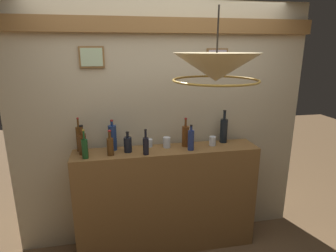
{
  "coord_description": "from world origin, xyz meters",
  "views": [
    {
      "loc": [
        -0.49,
        -1.7,
        2.06
      ],
      "look_at": [
        0.0,
        0.8,
        1.35
      ],
      "focal_mm": 30.11,
      "sensor_mm": 36.0,
      "label": 1
    }
  ],
  "objects_px": {
    "liquor_bottle_scotch": "(185,136)",
    "liquor_bottle_tequila": "(82,143)",
    "liquor_bottle_mezcal": "(110,146)",
    "liquor_bottle_vermouth": "(85,148)",
    "liquor_bottle_rum": "(191,140)",
    "liquor_bottle_sherry": "(146,145)",
    "glass_tumbler_shot": "(212,141)",
    "liquor_bottle_port": "(113,138)",
    "glass_tumbler_rocks": "(149,143)",
    "liquor_bottle_vodka": "(224,130)",
    "liquor_bottle_brandy": "(128,144)",
    "pendant_lamp": "(216,68)",
    "liquor_bottle_amaro": "(79,138)",
    "glass_tumbler_highball": "(167,142)"
  },
  "relations": [
    {
      "from": "liquor_bottle_port",
      "to": "liquor_bottle_sherry",
      "type": "bearing_deg",
      "value": -31.29
    },
    {
      "from": "liquor_bottle_tequila",
      "to": "glass_tumbler_shot",
      "type": "bearing_deg",
      "value": 0.35
    },
    {
      "from": "liquor_bottle_amaro",
      "to": "liquor_bottle_rum",
      "type": "relative_size",
      "value": 1.3
    },
    {
      "from": "liquor_bottle_mezcal",
      "to": "liquor_bottle_tequila",
      "type": "bearing_deg",
      "value": 164.5
    },
    {
      "from": "liquor_bottle_vermouth",
      "to": "liquor_bottle_port",
      "type": "bearing_deg",
      "value": 34.81
    },
    {
      "from": "pendant_lamp",
      "to": "liquor_bottle_tequila",
      "type": "bearing_deg",
      "value": 145.53
    },
    {
      "from": "liquor_bottle_amaro",
      "to": "liquor_bottle_mezcal",
      "type": "height_order",
      "value": "liquor_bottle_amaro"
    },
    {
      "from": "liquor_bottle_tequila",
      "to": "pendant_lamp",
      "type": "distance_m",
      "value": 1.42
    },
    {
      "from": "liquor_bottle_scotch",
      "to": "liquor_bottle_brandy",
      "type": "height_order",
      "value": "liquor_bottle_scotch"
    },
    {
      "from": "liquor_bottle_vodka",
      "to": "liquor_bottle_sherry",
      "type": "xyz_separation_m",
      "value": [
        -0.84,
        -0.2,
        -0.04
      ]
    },
    {
      "from": "pendant_lamp",
      "to": "glass_tumbler_shot",
      "type": "bearing_deg",
      "value": 69.79
    },
    {
      "from": "liquor_bottle_scotch",
      "to": "glass_tumbler_highball",
      "type": "relative_size",
      "value": 2.79
    },
    {
      "from": "liquor_bottle_rum",
      "to": "glass_tumbler_shot",
      "type": "xyz_separation_m",
      "value": [
        0.25,
        0.08,
        -0.06
      ]
    },
    {
      "from": "liquor_bottle_rum",
      "to": "liquor_bottle_vermouth",
      "type": "relative_size",
      "value": 0.93
    },
    {
      "from": "liquor_bottle_tequila",
      "to": "liquor_bottle_sherry",
      "type": "xyz_separation_m",
      "value": [
        0.57,
        -0.11,
        -0.02
      ]
    },
    {
      "from": "liquor_bottle_port",
      "to": "glass_tumbler_rocks",
      "type": "distance_m",
      "value": 0.37
    },
    {
      "from": "liquor_bottle_vodka",
      "to": "glass_tumbler_highball",
      "type": "bearing_deg",
      "value": -175.74
    },
    {
      "from": "liquor_bottle_port",
      "to": "glass_tumbler_rocks",
      "type": "bearing_deg",
      "value": 4.35
    },
    {
      "from": "liquor_bottle_sherry",
      "to": "liquor_bottle_rum",
      "type": "bearing_deg",
      "value": 4.77
    },
    {
      "from": "glass_tumbler_rocks",
      "to": "liquor_bottle_scotch",
      "type": "bearing_deg",
      "value": -9.16
    },
    {
      "from": "liquor_bottle_vodka",
      "to": "glass_tumbler_rocks",
      "type": "relative_size",
      "value": 4.41
    },
    {
      "from": "liquor_bottle_amaro",
      "to": "liquor_bottle_vodka",
      "type": "bearing_deg",
      "value": -0.78
    },
    {
      "from": "liquor_bottle_vodka",
      "to": "liquor_bottle_brandy",
      "type": "xyz_separation_m",
      "value": [
        -1.0,
        -0.1,
        -0.06
      ]
    },
    {
      "from": "liquor_bottle_amaro",
      "to": "liquor_bottle_scotch",
      "type": "height_order",
      "value": "liquor_bottle_amaro"
    },
    {
      "from": "liquor_bottle_mezcal",
      "to": "liquor_bottle_port",
      "type": "bearing_deg",
      "value": 80.37
    },
    {
      "from": "liquor_bottle_rum",
      "to": "liquor_bottle_sherry",
      "type": "xyz_separation_m",
      "value": [
        -0.44,
        -0.04,
        -0.01
      ]
    },
    {
      "from": "liquor_bottle_scotch",
      "to": "liquor_bottle_vodka",
      "type": "relative_size",
      "value": 0.85
    },
    {
      "from": "liquor_bottle_vodka",
      "to": "liquor_bottle_tequila",
      "type": "height_order",
      "value": "liquor_bottle_vodka"
    },
    {
      "from": "liquor_bottle_rum",
      "to": "liquor_bottle_brandy",
      "type": "relative_size",
      "value": 1.26
    },
    {
      "from": "liquor_bottle_mezcal",
      "to": "liquor_bottle_vermouth",
      "type": "bearing_deg",
      "value": -171.56
    },
    {
      "from": "liquor_bottle_port",
      "to": "glass_tumbler_shot",
      "type": "distance_m",
      "value": 1.0
    },
    {
      "from": "liquor_bottle_scotch",
      "to": "liquor_bottle_tequila",
      "type": "relative_size",
      "value": 1.04
    },
    {
      "from": "liquor_bottle_tequila",
      "to": "liquor_bottle_vermouth",
      "type": "bearing_deg",
      "value": -74.16
    },
    {
      "from": "liquor_bottle_mezcal",
      "to": "glass_tumbler_highball",
      "type": "bearing_deg",
      "value": 11.18
    },
    {
      "from": "liquor_bottle_scotch",
      "to": "liquor_bottle_vermouth",
      "type": "xyz_separation_m",
      "value": [
        -0.96,
        -0.14,
        -0.01
      ]
    },
    {
      "from": "glass_tumbler_shot",
      "to": "glass_tumbler_rocks",
      "type": "bearing_deg",
      "value": 172.18
    },
    {
      "from": "liquor_bottle_vodka",
      "to": "liquor_bottle_mezcal",
      "type": "bearing_deg",
      "value": -172.44
    },
    {
      "from": "pendant_lamp",
      "to": "liquor_bottle_brandy",
      "type": "bearing_deg",
      "value": 131.23
    },
    {
      "from": "liquor_bottle_mezcal",
      "to": "liquor_bottle_vermouth",
      "type": "relative_size",
      "value": 0.89
    },
    {
      "from": "liquor_bottle_sherry",
      "to": "glass_tumbler_shot",
      "type": "height_order",
      "value": "liquor_bottle_sherry"
    },
    {
      "from": "liquor_bottle_tequila",
      "to": "glass_tumbler_shot",
      "type": "xyz_separation_m",
      "value": [
        1.27,
        0.01,
        -0.06
      ]
    },
    {
      "from": "liquor_bottle_sherry",
      "to": "glass_tumbler_shot",
      "type": "relative_size",
      "value": 2.61
    },
    {
      "from": "liquor_bottle_brandy",
      "to": "liquor_bottle_tequila",
      "type": "relative_size",
      "value": 0.71
    },
    {
      "from": "glass_tumbler_shot",
      "to": "liquor_bottle_vermouth",
      "type": "bearing_deg",
      "value": -174.91
    },
    {
      "from": "liquor_bottle_brandy",
      "to": "liquor_bottle_tequila",
      "type": "xyz_separation_m",
      "value": [
        -0.41,
        0.01,
        0.03
      ]
    },
    {
      "from": "glass_tumbler_highball",
      "to": "glass_tumbler_shot",
      "type": "height_order",
      "value": "glass_tumbler_highball"
    },
    {
      "from": "liquor_bottle_vodka",
      "to": "glass_tumbler_rocks",
      "type": "bearing_deg",
      "value": 179.22
    },
    {
      "from": "liquor_bottle_port",
      "to": "pendant_lamp",
      "type": "xyz_separation_m",
      "value": [
        0.73,
        -0.76,
        0.7
      ]
    },
    {
      "from": "liquor_bottle_amaro",
      "to": "liquor_bottle_mezcal",
      "type": "bearing_deg",
      "value": -31.05
    },
    {
      "from": "pendant_lamp",
      "to": "liquor_bottle_scotch",
      "type": "bearing_deg",
      "value": 91.44
    }
  ]
}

